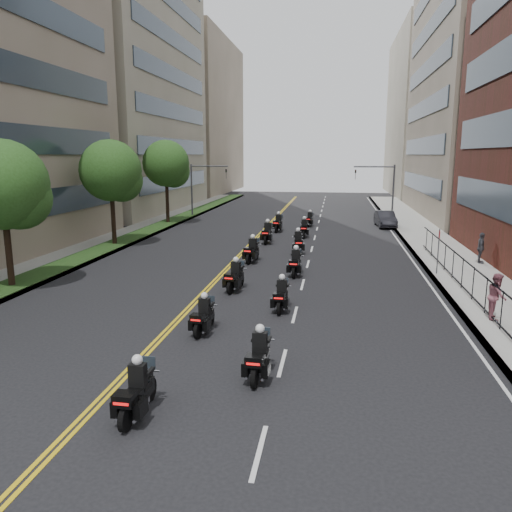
{
  "coord_description": "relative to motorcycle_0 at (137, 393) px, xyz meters",
  "views": [
    {
      "loc": [
        4.71,
        -10.04,
        6.6
      ],
      "look_at": [
        0.76,
        14.97,
        1.44
      ],
      "focal_mm": 35.0,
      "sensor_mm": 36.0,
      "label": 1
    }
  ],
  "objects": [
    {
      "name": "motorcycle_1",
      "position": [
        2.74,
        2.74,
        0.0
      ],
      "size": [
        0.52,
        2.23,
        1.64
      ],
      "rotation": [
        0.0,
        0.0,
        -0.04
      ],
      "color": "black",
      "rests_on": "ground"
    },
    {
      "name": "motorcycle_9",
      "position": [
        2.44,
        29.07,
        0.03
      ],
      "size": [
        0.53,
        2.3,
        1.7
      ],
      "rotation": [
        0.0,
        0.0,
        0.01
      ],
      "color": "black",
      "rests_on": "ground"
    },
    {
      "name": "ground",
      "position": [
        0.12,
        -1.07,
        -0.64
      ],
      "size": [
        160.0,
        160.0,
        0.0
      ],
      "primitive_type": "plane",
      "color": "black",
      "rests_on": "ground"
    },
    {
      "name": "building_right_far",
      "position": [
        21.62,
        76.93,
        12.36
      ],
      "size": [
        15.0,
        28.0,
        26.0
      ],
      "primitive_type": "cube",
      "color": "gray",
      "rests_on": "ground"
    },
    {
      "name": "sidewalk_left",
      "position": [
        -11.88,
        23.93,
        -0.57
      ],
      "size": [
        4.0,
        90.0,
        0.15
      ],
      "primitive_type": "cube",
      "color": "gray",
      "rests_on": "ground"
    },
    {
      "name": "pedestrian_c",
      "position": [
        13.62,
        20.13,
        0.44
      ],
      "size": [
        0.65,
        1.16,
        1.86
      ],
      "primitive_type": "imported",
      "rotation": [
        0.0,
        0.0,
        1.38
      ],
      "color": "#42434B",
      "rests_on": "sidewalk_right"
    },
    {
      "name": "motorcycle_0",
      "position": [
        0.0,
        0.0,
        0.0
      ],
      "size": [
        0.51,
        2.21,
        1.63
      ],
      "rotation": [
        0.0,
        0.0,
        -0.02
      ],
      "color": "black",
      "rests_on": "ground"
    },
    {
      "name": "motorcycle_6",
      "position": [
        -0.16,
        18.95,
        0.04
      ],
      "size": [
        0.72,
        2.36,
        1.74
      ],
      "rotation": [
        0.0,
        0.0,
        -0.13
      ],
      "color": "black",
      "rests_on": "ground"
    },
    {
      "name": "building_left_mid",
      "position": [
        -21.86,
        46.93,
        16.36
      ],
      "size": [
        16.11,
        28.0,
        34.0
      ],
      "color": "gray",
      "rests_on": "ground"
    },
    {
      "name": "motorcycle_4",
      "position": [
        0.1,
        12.26,
        0.02
      ],
      "size": [
        0.7,
        2.27,
        1.68
      ],
      "rotation": [
        0.0,
        0.0,
        -0.14
      ],
      "color": "black",
      "rests_on": "ground"
    },
    {
      "name": "parked_sedan",
      "position": [
        9.52,
        36.19,
        0.08
      ],
      "size": [
        1.87,
        4.52,
        1.45
      ],
      "primitive_type": "imported",
      "rotation": [
        0.0,
        0.0,
        0.08
      ],
      "color": "black",
      "rests_on": "ground"
    },
    {
      "name": "sidewalk_right",
      "position": [
        12.12,
        23.93,
        -0.57
      ],
      "size": [
        4.0,
        90.0,
        0.15
      ],
      "primitive_type": "cube",
      "color": "gray",
      "rests_on": "ground"
    },
    {
      "name": "building_left_far",
      "position": [
        -21.88,
        76.93,
        12.36
      ],
      "size": [
        16.0,
        28.0,
        26.0
      ],
      "primitive_type": "cube",
      "color": "gray",
      "rests_on": "ground"
    },
    {
      "name": "motorcycle_2",
      "position": [
        0.1,
        6.24,
        -0.03
      ],
      "size": [
        0.55,
        2.1,
        1.55
      ],
      "rotation": [
        0.0,
        0.0,
        -0.08
      ],
      "color": "black",
      "rests_on": "ground"
    },
    {
      "name": "motorcycle_7",
      "position": [
        2.45,
        22.33,
        0.04
      ],
      "size": [
        0.7,
        2.34,
        1.73
      ],
      "rotation": [
        0.0,
        0.0,
        0.13
      ],
      "color": "black",
      "rests_on": "ground"
    },
    {
      "name": "building_right_tan",
      "position": [
        21.6,
        46.93,
        14.36
      ],
      "size": [
        15.11,
        28.0,
        30.0
      ],
      "color": "gray",
      "rests_on": "ground"
    },
    {
      "name": "motorcycle_3",
      "position": [
        2.69,
        9.44,
        -0.02
      ],
      "size": [
        0.5,
        2.14,
        1.58
      ],
      "rotation": [
        0.0,
        0.0,
        -0.04
      ],
      "color": "black",
      "rests_on": "ground"
    },
    {
      "name": "traffic_signal_right",
      "position": [
        9.66,
        40.93,
        3.05
      ],
      "size": [
        4.09,
        0.2,
        5.6
      ],
      "color": "#3F3F44",
      "rests_on": "ground"
    },
    {
      "name": "motorcycle_11",
      "position": [
        2.57,
        35.39,
        -0.03
      ],
      "size": [
        0.63,
        2.09,
        1.55
      ],
      "rotation": [
        0.0,
        0.0,
        -0.13
      ],
      "color": "black",
      "rests_on": "ground"
    },
    {
      "name": "motorcycle_8",
      "position": [
        -0.14,
        25.84,
        0.08
      ],
      "size": [
        0.58,
        2.48,
        1.83
      ],
      "rotation": [
        0.0,
        0.0,
        -0.03
      ],
      "color": "black",
      "rests_on": "ground"
    },
    {
      "name": "motorcycle_10",
      "position": [
        0.03,
        31.69,
        0.05
      ],
      "size": [
        0.66,
        2.38,
        1.76
      ],
      "rotation": [
        0.0,
        0.0,
        -0.1
      ],
      "color": "black",
      "rests_on": "ground"
    },
    {
      "name": "grass_strip",
      "position": [
        -11.08,
        23.93,
        -0.47
      ],
      "size": [
        2.0,
        90.0,
        0.04
      ],
      "primitive_type": "cube",
      "color": "#193714",
      "rests_on": "sidewalk_left"
    },
    {
      "name": "traffic_signal_left",
      "position": [
        -9.42,
        40.93,
        3.05
      ],
      "size": [
        4.09,
        0.2,
        5.6
      ],
      "color": "#3F3F44",
      "rests_on": "ground"
    },
    {
      "name": "street_trees",
      "position": [
        -10.93,
        17.54,
        4.49
      ],
      "size": [
        4.4,
        38.4,
        7.98
      ],
      "color": "black",
      "rests_on": "ground"
    },
    {
      "name": "pedestrian_b",
      "position": [
        11.32,
        9.25,
        0.43
      ],
      "size": [
        0.86,
        1.02,
        1.86
      ],
      "primitive_type": "imported",
      "rotation": [
        0.0,
        0.0,
        1.39
      ],
      "color": "#8A4B58",
      "rests_on": "sidewalk_right"
    },
    {
      "name": "iron_fence",
      "position": [
        11.12,
        10.93,
        0.26
      ],
      "size": [
        0.05,
        28.0,
        1.5
      ],
      "color": "black",
      "rests_on": "sidewalk_right"
    },
    {
      "name": "motorcycle_5",
      "position": [
        2.79,
        15.84,
        0.03
      ],
      "size": [
        0.56,
        2.31,
        1.7
      ],
      "rotation": [
        0.0,
        0.0,
        -0.05
      ],
      "color": "black",
      "rests_on": "ground"
    }
  ]
}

